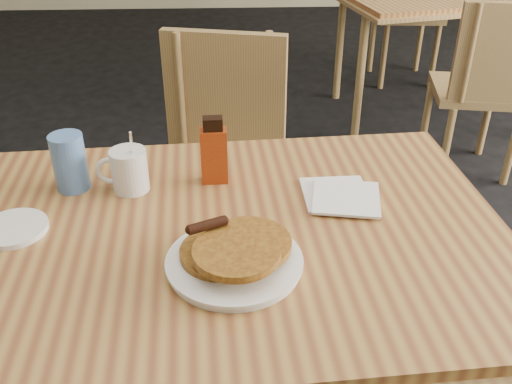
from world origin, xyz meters
TOP-DOWN VIEW (x-y plane):
  - main_table at (-0.03, -0.01)m, footprint 1.31×0.93m
  - chair_main_far at (-0.01, 0.75)m, footprint 0.50×0.50m
  - chair_neighbor_near at (1.18, 1.46)m, footprint 0.46×0.46m
  - pancake_plate at (0.01, -0.13)m, footprint 0.26×0.26m
  - coffee_mug at (-0.22, 0.16)m, footprint 0.12×0.08m
  - syrup_bottle at (-0.03, 0.19)m, footprint 0.06×0.04m
  - napkin_stack at (0.25, 0.10)m, footprint 0.18×0.19m
  - blue_tumbler at (-0.35, 0.18)m, footprint 0.09×0.09m
  - side_saucer at (-0.44, 0.01)m, footprint 0.18×0.18m

SIDE VIEW (x-z plane):
  - chair_neighbor_near at x=1.18m, z-range 0.08..0.96m
  - chair_main_far at x=-0.01m, z-range 0.09..1.01m
  - main_table at x=-0.03m, z-range 0.33..1.08m
  - napkin_stack at x=0.25m, z-range 0.75..0.76m
  - side_saucer at x=-0.44m, z-range 0.75..0.76m
  - pancake_plate at x=0.01m, z-range 0.73..0.82m
  - coffee_mug at x=-0.22m, z-range 0.72..0.88m
  - blue_tumbler at x=-0.35m, z-range 0.75..0.88m
  - syrup_bottle at x=-0.03m, z-range 0.74..0.91m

